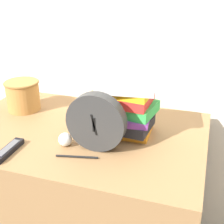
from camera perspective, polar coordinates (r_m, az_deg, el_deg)
name	(u,v)px	position (r m, az deg, el deg)	size (l,w,h in m)	color
wall_back	(110,15)	(1.59, -0.42, 17.27)	(6.00, 0.04, 2.40)	silver
desk	(83,202)	(1.56, -5.39, -16.08)	(1.06, 0.70, 0.78)	olive
desk_clock	(96,122)	(1.15, -2.95, -1.90)	(0.23, 0.05, 0.23)	#333333
book_stack	(126,109)	(1.27, 2.65, 0.52)	(0.25, 0.21, 0.22)	orange
basket	(23,95)	(1.56, -15.99, 3.09)	(0.17, 0.17, 0.14)	#B27A3D
tv_remote	(8,150)	(1.23, -18.41, -6.63)	(0.04, 0.16, 0.02)	black
crumpled_paper_ball	(65,139)	(1.22, -8.55, -4.99)	(0.05, 0.05, 0.05)	white
pen	(77,157)	(1.15, -6.42, -8.13)	(0.15, 0.04, 0.01)	black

